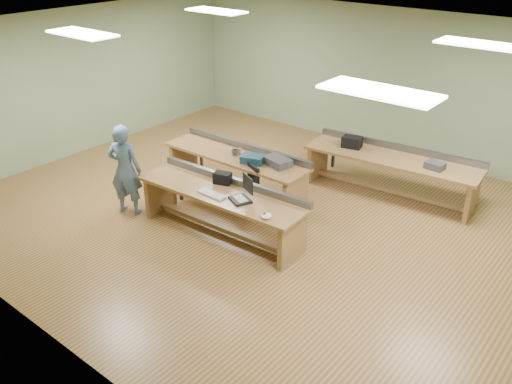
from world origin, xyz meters
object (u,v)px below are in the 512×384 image
workbench_front (222,202)px  camera_bag (223,178)px  workbench_back (392,166)px  mug (235,152)px  drinks_can (240,151)px  task_chair (246,195)px  person (125,170)px  laptop_base (240,200)px  parts_bin_grey (277,161)px  parts_bin_teal (253,159)px  workbench_mid (237,164)px

workbench_front → camera_bag: camera_bag is taller
workbench_front → workbench_back: bearing=61.4°
workbench_front → mug: bearing=120.3°
drinks_can → task_chair: bearing=-42.0°
person → camera_bag: bearing=-179.7°
workbench_back → task_chair: (-1.63, -2.13, -0.26)m
laptop_base → camera_bag: bearing=179.2°
parts_bin_grey → mug: bearing=-172.3°
person → parts_bin_teal: size_ratio=4.11×
parts_bin_teal → drinks_can: 0.46m
camera_bag → parts_bin_grey: (0.24, 1.13, -0.03)m
workbench_front → drinks_can: 1.54m
workbench_mid → drinks_can: 0.26m
workbench_mid → camera_bag: bearing=-60.1°
mug → workbench_back: bearing=37.8°
workbench_back → workbench_mid: bearing=-148.4°
mug → drinks_can: drinks_can is taller
mug → parts_bin_teal: bearing=-7.7°
workbench_front → laptop_base: size_ratio=9.04×
task_chair → parts_bin_teal: size_ratio=2.13×
workbench_back → laptop_base: workbench_back is taller
parts_bin_teal → parts_bin_grey: bearing=24.5°
task_chair → parts_bin_teal: bearing=134.3°
person → camera_bag: size_ratio=5.83×
workbench_back → parts_bin_grey: (-1.37, -1.61, 0.25)m
workbench_mid → laptop_base: 1.83m
workbench_back → mug: 2.83m
task_chair → parts_bin_grey: (0.26, 0.53, 0.52)m
workbench_back → camera_bag: camera_bag is taller
camera_bag → task_chair: (-0.02, 0.60, -0.54)m
workbench_back → drinks_can: workbench_back is taller
workbench_back → camera_bag: 3.19m
workbench_mid → workbench_back: same height
parts_bin_teal → mug: parts_bin_teal is taller
workbench_back → camera_bag: bearing=-125.9°
camera_bag → workbench_back: bearing=41.5°
workbench_front → workbench_mid: 1.49m
workbench_front → camera_bag: size_ratio=10.74×
workbench_mid → camera_bag: 1.25m
laptop_base → parts_bin_grey: size_ratio=0.67×
workbench_back → drinks_can: (-2.19, -1.63, 0.24)m
mug → workbench_front: bearing=-57.1°
task_chair → drinks_can: drinks_can is taller
person → parts_bin_teal: bearing=-154.2°
mug → task_chair: bearing=-34.5°
camera_bag → parts_bin_teal: size_ratio=0.70×
task_chair → parts_bin_teal: (-0.13, 0.35, 0.52)m
workbench_front → parts_bin_teal: parts_bin_teal is taller
task_chair → camera_bag: bearing=-64.0°
mug → person: bearing=-118.8°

